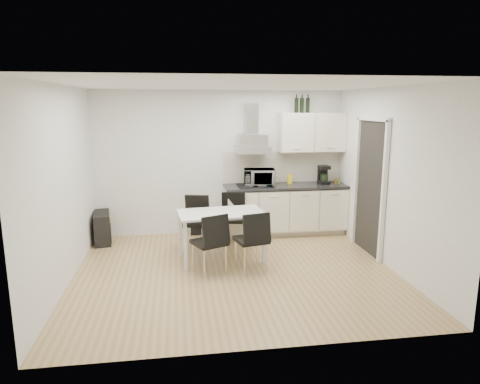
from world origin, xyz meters
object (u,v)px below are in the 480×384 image
(chair_far_left, at_px, (195,223))
(guitar_amp, at_px, (102,228))
(dining_table, at_px, (221,218))
(chair_far_right, at_px, (233,220))
(chair_near_left, at_px, (209,243))
(chair_near_right, at_px, (251,241))
(kitchenette, at_px, (287,189))
(floor_speaker, at_px, (196,226))

(chair_far_left, height_order, guitar_amp, chair_far_left)
(dining_table, relative_size, chair_far_right, 1.53)
(dining_table, distance_m, chair_near_left, 0.61)
(chair_far_left, relative_size, guitar_amp, 1.31)
(dining_table, xyz_separation_m, chair_near_right, (0.38, -0.49, -0.22))
(kitchenette, relative_size, dining_table, 1.87)
(chair_far_left, bearing_deg, floor_speaker, -79.60)
(chair_near_left, bearing_deg, chair_near_right, -21.44)
(chair_far_left, distance_m, chair_near_right, 1.26)
(chair_far_right, height_order, chair_near_left, same)
(guitar_amp, xyz_separation_m, floor_speaker, (1.62, 0.25, -0.11))
(dining_table, relative_size, floor_speaker, 4.19)
(dining_table, distance_m, floor_speaker, 1.49)
(chair_near_left, xyz_separation_m, floor_speaker, (-0.10, 1.88, -0.28))
(kitchenette, distance_m, chair_near_right, 1.98)
(kitchenette, xyz_separation_m, dining_table, (-1.33, -1.20, -0.17))
(chair_near_right, relative_size, guitar_amp, 1.31)
(guitar_amp, height_order, floor_speaker, guitar_amp)
(dining_table, xyz_separation_m, chair_far_right, (0.26, 0.66, -0.22))
(chair_near_left, bearing_deg, chair_far_left, 73.55)
(chair_near_right, distance_m, guitar_amp, 2.83)
(chair_far_right, distance_m, chair_near_right, 1.16)
(dining_table, bearing_deg, kitchenette, 36.28)
(dining_table, distance_m, guitar_amp, 2.28)
(chair_far_right, bearing_deg, chair_far_left, 22.78)
(chair_far_left, relative_size, chair_far_right, 1.00)
(kitchenette, distance_m, chair_far_right, 1.26)
(chair_far_left, relative_size, chair_near_right, 1.00)
(chair_far_right, bearing_deg, guitar_amp, -1.02)
(guitar_amp, bearing_deg, chair_near_left, -53.07)
(chair_near_left, xyz_separation_m, guitar_amp, (-1.73, 1.63, -0.17))
(dining_table, height_order, chair_near_left, chair_near_left)
(chair_far_right, height_order, guitar_amp, chair_far_right)
(kitchenette, height_order, chair_near_right, kitchenette)
(chair_near_right, bearing_deg, kitchenette, 46.71)
(chair_near_left, relative_size, floor_speaker, 2.73)
(chair_far_right, distance_m, floor_speaker, 0.96)
(dining_table, height_order, guitar_amp, dining_table)
(kitchenette, xyz_separation_m, guitar_amp, (-3.29, -0.08, -0.56))
(guitar_amp, bearing_deg, chair_far_left, -30.11)
(chair_far_left, bearing_deg, chair_far_right, -154.21)
(guitar_amp, bearing_deg, kitchenette, -8.18)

